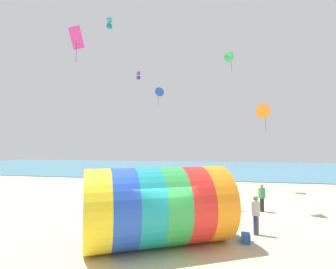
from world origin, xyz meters
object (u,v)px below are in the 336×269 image
at_px(kite_magenta_diamond, 76,38).
at_px(kite_green_delta, 231,57).
at_px(kite_purple_box, 138,75).
at_px(giant_inflatable_tube, 158,206).
at_px(kite_blue_delta, 158,93).
at_px(bystander_near_water, 262,198).
at_px(kite_cyan_box, 109,23).
at_px(cooler_box, 246,238).
at_px(kite_orange_delta, 265,112).
at_px(kite_handler, 256,215).

distance_m(kite_magenta_diamond, kite_green_delta, 15.08).
bearing_deg(kite_purple_box, giant_inflatable_tube, -68.80).
distance_m(kite_blue_delta, bystander_near_water, 15.06).
bearing_deg(kite_cyan_box, cooler_box, -48.61).
bearing_deg(kite_cyan_box, giant_inflatable_tube, -58.85).
height_order(giant_inflatable_tube, kite_purple_box, kite_purple_box).
height_order(kite_cyan_box, kite_orange_delta, kite_cyan_box).
bearing_deg(kite_purple_box, kite_orange_delta, -39.00).
relative_size(kite_orange_delta, kite_purple_box, 2.07).
bearing_deg(kite_purple_box, cooler_box, -57.54).
bearing_deg(giant_inflatable_tube, kite_handler, 28.04).
bearing_deg(kite_orange_delta, kite_green_delta, 102.54).
bearing_deg(kite_green_delta, kite_magenta_diamond, -132.20).
relative_size(kite_magenta_diamond, kite_orange_delta, 1.25).
distance_m(kite_cyan_box, kite_green_delta, 14.14).
distance_m(giant_inflatable_tube, kite_blue_delta, 17.69).
xyz_separation_m(kite_handler, bystander_near_water, (0.88, 4.54, -0.04)).
bearing_deg(kite_magenta_diamond, cooler_box, -18.43).
height_order(giant_inflatable_tube, bystander_near_water, giant_inflatable_tube).
xyz_separation_m(kite_magenta_diamond, cooler_box, (10.09, -3.36, -10.82)).
relative_size(kite_magenta_diamond, kite_cyan_box, 1.85).
xyz_separation_m(kite_purple_box, bystander_near_water, (11.47, -10.17, -11.08)).
bearing_deg(kite_magenta_diamond, kite_green_delta, 47.80).
xyz_separation_m(kite_handler, kite_magenta_diamond, (-10.63, 2.28, 10.10)).
height_order(kite_magenta_diamond, kite_cyan_box, kite_cyan_box).
distance_m(giant_inflatable_tube, bystander_near_water, 8.34).
bearing_deg(cooler_box, kite_cyan_box, 131.39).
height_order(kite_handler, kite_green_delta, kite_green_delta).
distance_m(kite_handler, kite_blue_delta, 17.62).
bearing_deg(kite_blue_delta, kite_orange_delta, -41.19).
height_order(kite_green_delta, cooler_box, kite_green_delta).
height_order(giant_inflatable_tube, kite_green_delta, kite_green_delta).
relative_size(kite_purple_box, kite_blue_delta, 0.47).
xyz_separation_m(giant_inflatable_tube, cooler_box, (3.50, 1.07, -1.39)).
height_order(kite_purple_box, cooler_box, kite_purple_box).
height_order(kite_magenta_diamond, kite_blue_delta, kite_magenta_diamond).
height_order(kite_handler, bystander_near_water, kite_handler).
height_order(kite_handler, kite_blue_delta, kite_blue_delta).
xyz_separation_m(kite_green_delta, cooler_box, (0.03, -14.45, -12.61)).
relative_size(kite_orange_delta, kite_blue_delta, 0.98).
xyz_separation_m(kite_magenta_diamond, kite_purple_box, (0.04, 12.44, 0.94)).
relative_size(kite_magenta_diamond, cooler_box, 4.37).
bearing_deg(kite_handler, kite_blue_delta, 121.08).
distance_m(giant_inflatable_tube, kite_orange_delta, 10.14).
distance_m(kite_magenta_diamond, kite_purple_box, 12.47).
bearing_deg(giant_inflatable_tube, kite_purple_box, 111.20).
distance_m(kite_magenta_diamond, bystander_near_water, 15.51).
distance_m(kite_handler, cooler_box, 1.41).
bearing_deg(kite_handler, kite_orange_delta, 76.12).
distance_m(kite_green_delta, bystander_near_water, 14.91).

